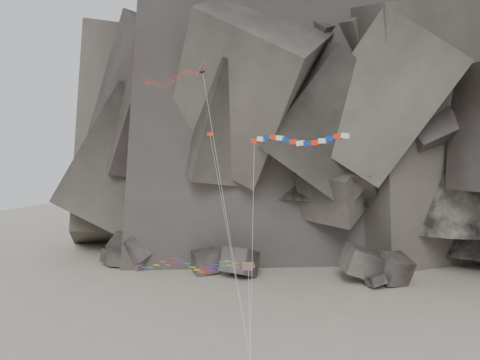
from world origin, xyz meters
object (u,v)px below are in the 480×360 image
(parafoil_kite, at_px, (187,264))
(banner_kite, at_px, (297,140))
(delta_kite, at_px, (169,79))
(pennant_kite, at_px, (217,177))

(parafoil_kite, bearing_deg, banner_kite, 25.82)
(parafoil_kite, bearing_deg, delta_kite, 173.83)
(banner_kite, distance_m, pennant_kite, 9.81)
(banner_kite, relative_size, pennant_kite, 0.99)
(delta_kite, distance_m, pennant_kite, 13.27)
(banner_kite, relative_size, parafoil_kite, 1.50)
(banner_kite, xyz_separation_m, parafoil_kite, (-12.33, -2.31, -14.31))
(delta_kite, xyz_separation_m, pennant_kite, (6.61, -1.95, -11.34))
(banner_kite, height_order, parafoil_kite, banner_kite)
(delta_kite, distance_m, banner_kite, 16.64)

